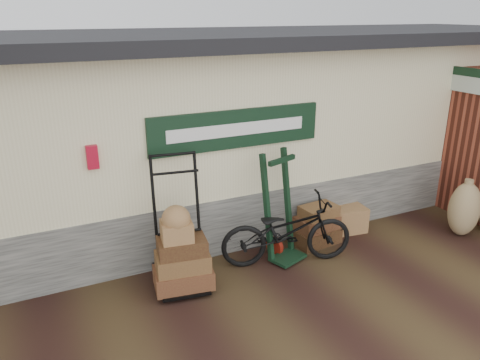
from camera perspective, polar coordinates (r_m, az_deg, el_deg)
name	(u,v)px	position (r m, az deg, el deg)	size (l,w,h in m)	color
ground	(286,277)	(6.72, 5.65, -11.72)	(80.00, 80.00, 0.00)	black
station_building	(210,124)	(8.40, -3.69, 6.79)	(14.40, 4.10, 3.20)	#4C4C47
brick_outbuilding	(466,133)	(10.07, 25.85, 5.21)	(1.71, 4.51, 2.62)	maroon
porter_trolley	(178,222)	(6.19, -7.52, -5.11)	(0.92, 0.69, 1.83)	black
green_barrow	(280,207)	(6.86, 4.94, -3.32)	(0.59, 0.50, 1.64)	black
suitcase_stack	(317,224)	(7.56, 9.32, -5.37)	(0.72, 0.46, 0.64)	#3B1E12
wicker_hamper	(345,219)	(8.10, 12.71, -4.68)	(0.65, 0.43, 0.43)	brown
bicycle	(287,228)	(6.83, 5.75, -5.79)	(1.94, 0.68, 1.13)	black
burlap_sack_left	(464,209)	(8.51, 25.68, -3.23)	(0.57, 0.48, 0.92)	olive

